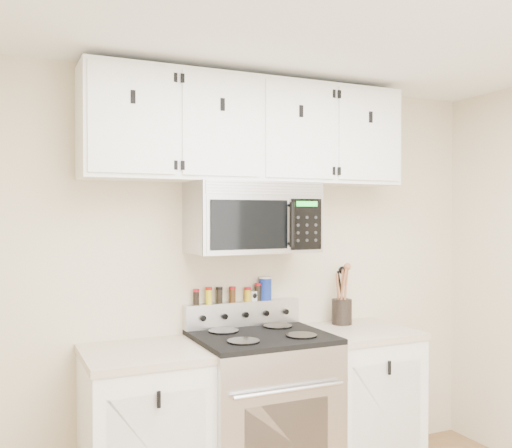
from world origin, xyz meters
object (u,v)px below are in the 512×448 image
at_px(utensil_crock, 342,310).
at_px(range, 262,413).
at_px(salt_canister, 265,288).
at_px(microwave, 253,217).

bearing_deg(utensil_crock, range, -164.47).
xyz_separation_m(range, salt_canister, (0.16, 0.28, 0.69)).
xyz_separation_m(microwave, utensil_crock, (0.67, 0.06, -0.61)).
relative_size(range, utensil_crock, 2.86).
distance_m(range, microwave, 1.15).
xyz_separation_m(microwave, salt_canister, (0.16, 0.16, -0.46)).
bearing_deg(utensil_crock, microwave, -174.86).
distance_m(range, utensil_crock, 0.88).
height_order(microwave, utensil_crock, microwave).
relative_size(range, microwave, 1.45).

